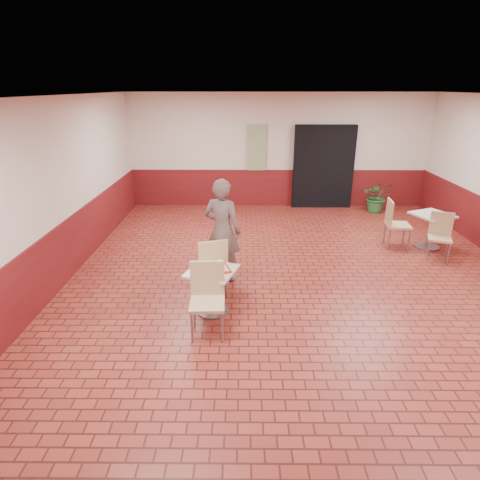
{
  "coord_description": "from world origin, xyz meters",
  "views": [
    {
      "loc": [
        -0.95,
        -5.89,
        3.14
      ],
      "look_at": [
        -1.0,
        -0.21,
        0.95
      ],
      "focal_mm": 30.0,
      "sensor_mm": 36.0,
      "label": 1
    }
  ],
  "objects_px": {
    "chair_main_front": "(207,295)",
    "chair_second_left": "(394,221)",
    "potted_plant": "(377,197)",
    "main_table": "(212,284)",
    "chair_main_back": "(212,265)",
    "serving_tray": "(212,269)",
    "ring_donut": "(206,264)",
    "customer": "(222,231)",
    "paper_cup": "(220,263)",
    "chair_second_front": "(440,233)",
    "long_john_donut": "(215,268)",
    "second_table": "(431,225)"
  },
  "relations": [
    {
      "from": "chair_main_front",
      "to": "main_table",
      "type": "bearing_deg",
      "value": 84.7
    },
    {
      "from": "chair_main_front",
      "to": "chair_main_back",
      "type": "distance_m",
      "value": 0.97
    },
    {
      "from": "chair_main_front",
      "to": "serving_tray",
      "type": "xyz_separation_m",
      "value": [
        0.03,
        0.49,
        0.15
      ]
    },
    {
      "from": "chair_main_front",
      "to": "ring_donut",
      "type": "bearing_deg",
      "value": 93.61
    },
    {
      "from": "serving_tray",
      "to": "potted_plant",
      "type": "bearing_deg",
      "value": 52.06
    },
    {
      "from": "potted_plant",
      "to": "main_table",
      "type": "bearing_deg",
      "value": -127.94
    },
    {
      "from": "serving_tray",
      "to": "second_table",
      "type": "height_order",
      "value": "second_table"
    },
    {
      "from": "serving_tray",
      "to": "ring_donut",
      "type": "xyz_separation_m",
      "value": [
        -0.09,
        0.1,
        0.03
      ]
    },
    {
      "from": "chair_main_back",
      "to": "chair_main_front",
      "type": "bearing_deg",
      "value": 72.89
    },
    {
      "from": "serving_tray",
      "to": "second_table",
      "type": "relative_size",
      "value": 0.68
    },
    {
      "from": "chair_main_back",
      "to": "long_john_donut",
      "type": "distance_m",
      "value": 0.55
    },
    {
      "from": "long_john_donut",
      "to": "second_table",
      "type": "distance_m",
      "value": 4.98
    },
    {
      "from": "chair_second_left",
      "to": "main_table",
      "type": "bearing_deg",
      "value": 132.54
    },
    {
      "from": "chair_main_front",
      "to": "chair_second_front",
      "type": "distance_m",
      "value": 4.95
    },
    {
      "from": "chair_main_front",
      "to": "chair_second_left",
      "type": "distance_m",
      "value": 4.74
    },
    {
      "from": "serving_tray",
      "to": "chair_second_left",
      "type": "distance_m",
      "value": 4.42
    },
    {
      "from": "customer",
      "to": "chair_second_front",
      "type": "height_order",
      "value": "customer"
    },
    {
      "from": "main_table",
      "to": "chair_main_back",
      "type": "relative_size",
      "value": 0.69
    },
    {
      "from": "main_table",
      "to": "chair_second_left",
      "type": "distance_m",
      "value": 4.41
    },
    {
      "from": "chair_main_front",
      "to": "second_table",
      "type": "relative_size",
      "value": 1.37
    },
    {
      "from": "chair_main_front",
      "to": "long_john_donut",
      "type": "bearing_deg",
      "value": 77.88
    },
    {
      "from": "chair_main_front",
      "to": "chair_second_left",
      "type": "height_order",
      "value": "chair_second_left"
    },
    {
      "from": "chair_main_back",
      "to": "serving_tray",
      "type": "xyz_separation_m",
      "value": [
        0.04,
        -0.48,
        0.15
      ]
    },
    {
      "from": "potted_plant",
      "to": "chair_second_left",
      "type": "bearing_deg",
      "value": -100.08
    },
    {
      "from": "serving_tray",
      "to": "ring_donut",
      "type": "height_order",
      "value": "ring_donut"
    },
    {
      "from": "chair_main_front",
      "to": "ring_donut",
      "type": "relative_size",
      "value": 9.62
    },
    {
      "from": "chair_second_left",
      "to": "chair_second_front",
      "type": "bearing_deg",
      "value": -124.39
    },
    {
      "from": "ring_donut",
      "to": "chair_second_front",
      "type": "bearing_deg",
      "value": 24.45
    },
    {
      "from": "chair_main_back",
      "to": "ring_donut",
      "type": "distance_m",
      "value": 0.42
    },
    {
      "from": "chair_main_back",
      "to": "customer",
      "type": "height_order",
      "value": "customer"
    },
    {
      "from": "chair_main_back",
      "to": "paper_cup",
      "type": "xyz_separation_m",
      "value": [
        0.16,
        -0.41,
        0.21
      ]
    },
    {
      "from": "chair_second_front",
      "to": "long_john_donut",
      "type": "bearing_deg",
      "value": -132.53
    },
    {
      "from": "ring_donut",
      "to": "chair_second_left",
      "type": "distance_m",
      "value": 4.43
    },
    {
      "from": "ring_donut",
      "to": "long_john_donut",
      "type": "height_order",
      "value": "long_john_donut"
    },
    {
      "from": "serving_tray",
      "to": "second_table",
      "type": "distance_m",
      "value": 5.0
    },
    {
      "from": "main_table",
      "to": "chair_main_back",
      "type": "height_order",
      "value": "chair_main_back"
    },
    {
      "from": "chair_second_front",
      "to": "chair_main_back",
      "type": "bearing_deg",
      "value": -138.83
    },
    {
      "from": "chair_main_back",
      "to": "customer",
      "type": "distance_m",
      "value": 0.73
    },
    {
      "from": "chair_main_front",
      "to": "ring_donut",
      "type": "distance_m",
      "value": 0.62
    },
    {
      "from": "customer",
      "to": "chair_second_left",
      "type": "distance_m",
      "value": 3.78
    },
    {
      "from": "chair_second_front",
      "to": "potted_plant",
      "type": "relative_size",
      "value": 1.09
    },
    {
      "from": "chair_second_left",
      "to": "potted_plant",
      "type": "relative_size",
      "value": 1.2
    },
    {
      "from": "main_table",
      "to": "customer",
      "type": "height_order",
      "value": "customer"
    },
    {
      "from": "customer",
      "to": "chair_second_left",
      "type": "xyz_separation_m",
      "value": [
        3.44,
        1.52,
        -0.33
      ]
    },
    {
      "from": "paper_cup",
      "to": "second_table",
      "type": "bearing_deg",
      "value": 31.26
    },
    {
      "from": "chair_main_back",
      "to": "paper_cup",
      "type": "bearing_deg",
      "value": 93.56
    },
    {
      "from": "customer",
      "to": "paper_cup",
      "type": "xyz_separation_m",
      "value": [
        0.02,
        -1.04,
        -0.13
      ]
    },
    {
      "from": "potted_plant",
      "to": "serving_tray",
      "type": "bearing_deg",
      "value": -127.94
    },
    {
      "from": "customer",
      "to": "chair_second_front",
      "type": "distance_m",
      "value": 4.24
    },
    {
      "from": "paper_cup",
      "to": "chair_second_left",
      "type": "relative_size",
      "value": 0.09
    }
  ]
}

